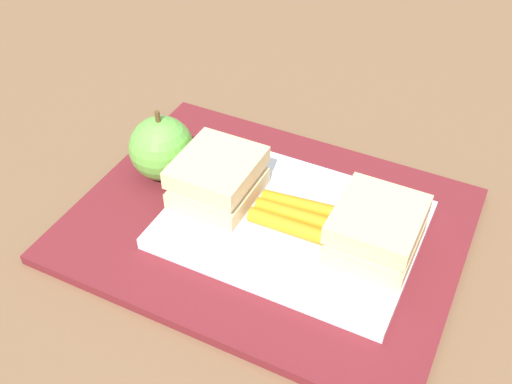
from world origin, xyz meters
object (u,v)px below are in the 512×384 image
at_px(sandwich_half_right, 218,178).
at_px(carrot_sticks_bundle, 294,215).
at_px(sandwich_half_left, 376,230).
at_px(apple, 162,148).
at_px(food_tray, 292,225).

distance_m(sandwich_half_right, carrot_sticks_bundle, 0.08).
distance_m(sandwich_half_left, apple, 0.23).
relative_size(sandwich_half_left, apple, 1.04).
distance_m(sandwich_half_left, sandwich_half_right, 0.16).
bearing_deg(sandwich_half_right, carrot_sticks_bundle, 179.80).
bearing_deg(sandwich_half_right, food_tray, 180.00).
xyz_separation_m(carrot_sticks_bundle, apple, (0.15, -0.02, 0.01)).
height_order(food_tray, sandwich_half_right, sandwich_half_right).
bearing_deg(carrot_sticks_bundle, apple, -6.22).
distance_m(food_tray, carrot_sticks_bundle, 0.01).
relative_size(sandwich_half_left, carrot_sticks_bundle, 1.04).
relative_size(food_tray, sandwich_half_left, 2.88).
distance_m(food_tray, sandwich_half_left, 0.08).
xyz_separation_m(food_tray, apple, (0.15, -0.02, 0.03)).
bearing_deg(apple, carrot_sticks_bundle, 173.78).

